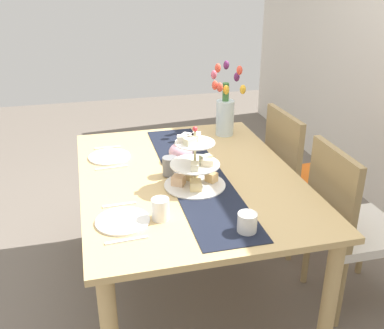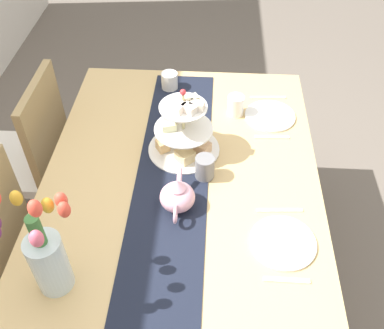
{
  "view_description": "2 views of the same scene",
  "coord_description": "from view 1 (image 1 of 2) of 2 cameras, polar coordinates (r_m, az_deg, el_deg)",
  "views": [
    {
      "loc": [
        2.02,
        -0.49,
        1.73
      ],
      "look_at": [
        -0.01,
        0.02,
        0.77
      ],
      "focal_mm": 42.2,
      "sensor_mm": 36.0,
      "label": 1
    },
    {
      "loc": [
        -1.23,
        -0.12,
        1.99
      ],
      "look_at": [
        -0.02,
        -0.04,
        0.78
      ],
      "focal_mm": 41.13,
      "sensor_mm": 36.0,
      "label": 2
    }
  ],
  "objects": [
    {
      "name": "ground_plane",
      "position": [
        2.71,
        -0.36,
        -15.28
      ],
      "size": [
        8.0,
        8.0,
        0.0
      ],
      "primitive_type": "plane",
      "color": "#6B6056"
    },
    {
      "name": "dining_table",
      "position": [
        2.35,
        -0.4,
        -3.45
      ],
      "size": [
        1.45,
        1.09,
        0.72
      ],
      "color": "tan",
      "rests_on": "ground_plane"
    },
    {
      "name": "chair_left",
      "position": [
        2.91,
        13.14,
        -1.12
      ],
      "size": [
        0.44,
        0.44,
        0.91
      ],
      "color": "#9C8254",
      "rests_on": "ground_plane"
    },
    {
      "name": "chair_right",
      "position": [
        2.47,
        19.13,
        -6.79
      ],
      "size": [
        0.42,
        0.42,
        0.91
      ],
      "color": "#9C8254",
      "rests_on": "ground_plane"
    },
    {
      "name": "table_runner",
      "position": [
        2.32,
        0.42,
        -1.23
      ],
      "size": [
        1.35,
        0.29,
        0.0
      ],
      "primitive_type": "cube",
      "color": "black",
      "rests_on": "dining_table"
    },
    {
      "name": "tiered_cake_stand",
      "position": [
        2.16,
        0.28,
        -0.42
      ],
      "size": [
        0.3,
        0.3,
        0.3
      ],
      "color": "beige",
      "rests_on": "table_runner"
    },
    {
      "name": "teapot",
      "position": [
        2.45,
        -1.44,
        1.73
      ],
      "size": [
        0.24,
        0.13,
        0.14
      ],
      "color": "#E5A8BC",
      "rests_on": "table_runner"
    },
    {
      "name": "tulip_vase",
      "position": [
        2.82,
        4.22,
        6.94
      ],
      "size": [
        0.23,
        0.2,
        0.44
      ],
      "color": "silver",
      "rests_on": "dining_table"
    },
    {
      "name": "cream_jug",
      "position": [
        1.84,
        6.99,
        -7.32
      ],
      "size": [
        0.08,
        0.08,
        0.08
      ],
      "primitive_type": "cylinder",
      "color": "white",
      "rests_on": "dining_table"
    },
    {
      "name": "dinner_plate_left",
      "position": [
        2.56,
        -10.39,
        0.97
      ],
      "size": [
        0.23,
        0.23,
        0.01
      ],
      "primitive_type": "cylinder",
      "color": "white",
      "rests_on": "dining_table"
    },
    {
      "name": "fork_left",
      "position": [
        2.69,
        -10.63,
        2.12
      ],
      "size": [
        0.02,
        0.15,
        0.01
      ],
      "primitive_type": "cube",
      "rotation": [
        0.0,
        0.0,
        -0.01
      ],
      "color": "silver",
      "rests_on": "dining_table"
    },
    {
      "name": "knife_left",
      "position": [
        2.43,
        -10.12,
        -0.4
      ],
      "size": [
        0.02,
        0.17,
        0.01
      ],
      "primitive_type": "cube",
      "rotation": [
        0.0,
        0.0,
        0.06
      ],
      "color": "silver",
      "rests_on": "dining_table"
    },
    {
      "name": "dinner_plate_right",
      "position": [
        1.93,
        -8.75,
        -7.06
      ],
      "size": [
        0.23,
        0.23,
        0.01
      ],
      "primitive_type": "cylinder",
      "color": "white",
      "rests_on": "dining_table"
    },
    {
      "name": "fork_right",
      "position": [
        2.06,
        -9.17,
        -5.05
      ],
      "size": [
        0.02,
        0.15,
        0.01
      ],
      "primitive_type": "cube",
      "rotation": [
        0.0,
        0.0,
        0.04
      ],
      "color": "silver",
      "rests_on": "dining_table"
    },
    {
      "name": "knife_right",
      "position": [
        1.81,
        -8.26,
        -9.45
      ],
      "size": [
        0.02,
        0.17,
        0.01
      ],
      "primitive_type": "cube",
      "rotation": [
        0.0,
        0.0,
        0.06
      ],
      "color": "silver",
      "rests_on": "dining_table"
    },
    {
      "name": "mug_grey",
      "position": [
        2.29,
        -2.81,
        -0.19
      ],
      "size": [
        0.08,
        0.08,
        0.09
      ],
      "primitive_type": "cylinder",
      "color": "slate",
      "rests_on": "table_runner"
    },
    {
      "name": "mug_white_text",
      "position": [
        1.92,
        -4.01,
        -5.64
      ],
      "size": [
        0.08,
        0.08,
        0.09
      ],
      "primitive_type": "cylinder",
      "color": "white",
      "rests_on": "dining_table"
    }
  ]
}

